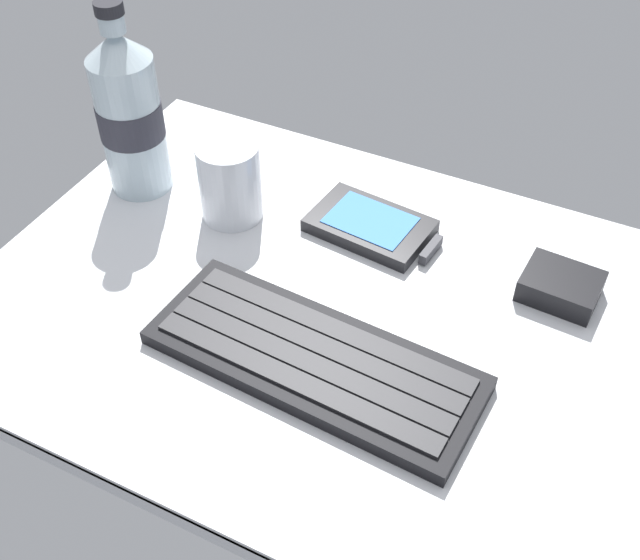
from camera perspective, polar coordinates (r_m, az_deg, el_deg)
name	(u,v)px	position (r cm, az deg, el deg)	size (l,w,h in cm)	color
ground_plane	(319,312)	(73.49, -0.08, -2.34)	(64.00, 48.00, 2.80)	silver
keyboard	(314,359)	(67.34, -0.44, -5.77)	(29.65, 12.85, 1.70)	black
handheld_device	(376,227)	(79.92, 4.09, 3.85)	(13.34, 8.86, 1.50)	black
juice_cup	(230,184)	(80.63, -6.56, 6.97)	(6.40, 6.40, 8.50)	silver
water_bottle	(129,113)	(83.73, -13.72, 11.74)	(6.73, 6.73, 20.80)	silver
charger_block	(561,286)	(76.15, 17.12, -0.44)	(7.00, 5.60, 2.40)	black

